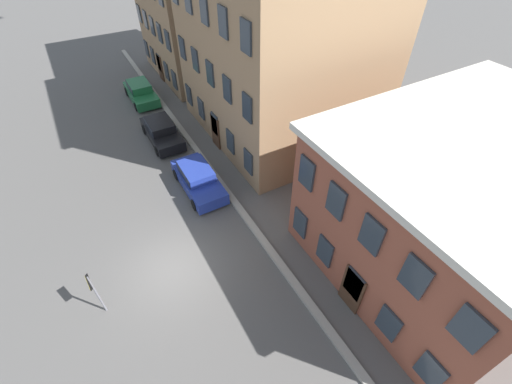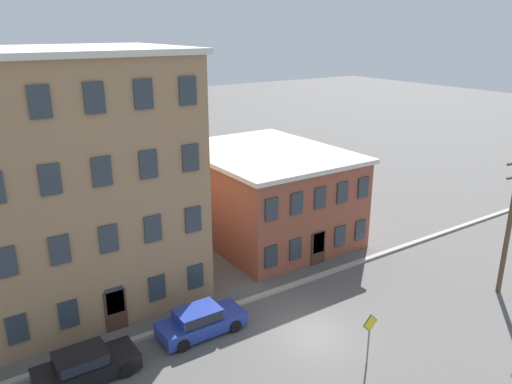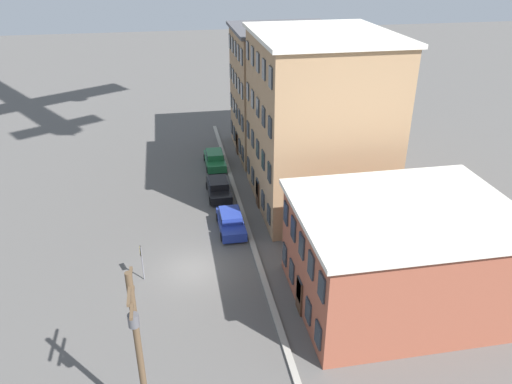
{
  "view_description": "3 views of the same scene",
  "coord_description": "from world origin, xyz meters",
  "px_view_note": "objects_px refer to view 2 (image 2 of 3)",
  "views": [
    {
      "loc": [
        9.93,
        -1.12,
        13.51
      ],
      "look_at": [
        1.56,
        3.6,
        4.53
      ],
      "focal_mm": 24.0,
      "sensor_mm": 36.0,
      "label": 1
    },
    {
      "loc": [
        -14.35,
        -16.29,
        14.75
      ],
      "look_at": [
        -0.57,
        4.3,
        6.5
      ],
      "focal_mm": 35.0,
      "sensor_mm": 36.0,
      "label": 2
    },
    {
      "loc": [
        27.76,
        -0.7,
        19.61
      ],
      "look_at": [
        -1.84,
        4.69,
        4.42
      ],
      "focal_mm": 35.0,
      "sensor_mm": 36.0,
      "label": 3
    }
  ],
  "objects_px": {
    "car_blue": "(200,320)",
    "caution_sign": "(370,331)",
    "car_black": "(85,365)",
    "utility_pole": "(511,215)"
  },
  "relations": [
    {
      "from": "car_blue",
      "to": "caution_sign",
      "type": "height_order",
      "value": "caution_sign"
    },
    {
      "from": "car_black",
      "to": "car_blue",
      "type": "distance_m",
      "value": 5.8
    },
    {
      "from": "car_blue",
      "to": "caution_sign",
      "type": "xyz_separation_m",
      "value": [
        5.24,
        -6.39,
        0.98
      ]
    },
    {
      "from": "car_blue",
      "to": "utility_pole",
      "type": "height_order",
      "value": "utility_pole"
    },
    {
      "from": "car_black",
      "to": "utility_pole",
      "type": "bearing_deg",
      "value": -14.32
    },
    {
      "from": "utility_pole",
      "to": "caution_sign",
      "type": "bearing_deg",
      "value": -177.77
    },
    {
      "from": "car_blue",
      "to": "caution_sign",
      "type": "bearing_deg",
      "value": -50.69
    },
    {
      "from": "car_blue",
      "to": "caution_sign",
      "type": "distance_m",
      "value": 8.32
    },
    {
      "from": "car_black",
      "to": "caution_sign",
      "type": "xyz_separation_m",
      "value": [
        11.03,
        -6.13,
        0.98
      ]
    },
    {
      "from": "car_black",
      "to": "car_blue",
      "type": "xyz_separation_m",
      "value": [
        5.79,
        0.27,
        0.0
      ]
    }
  ]
}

